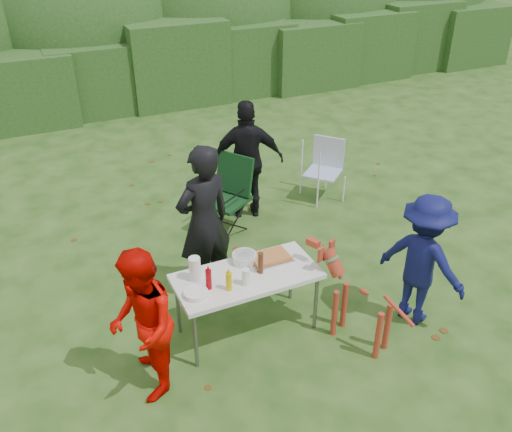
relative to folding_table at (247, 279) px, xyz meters
name	(u,v)px	position (x,y,z in m)	size (l,w,h in m)	color
ground	(258,339)	(0.04, -0.19, -0.69)	(80.00, 80.00, 0.00)	#1E4211
hedge_row	(100,74)	(0.04, 7.81, 0.16)	(22.00, 1.40, 1.70)	#23471C
shrub_backdrop	(82,24)	(0.04, 9.41, 0.91)	(20.00, 2.60, 3.20)	#3D6628
folding_table	(247,279)	(0.00, 0.00, 0.00)	(1.50, 0.70, 0.74)	silver
person_cook	(204,223)	(-0.14, 0.85, 0.25)	(0.68, 0.45, 1.87)	black
person_red_jacket	(142,326)	(-1.18, -0.34, 0.08)	(0.75, 0.58, 1.54)	#D70600
person_black_puffy	(248,160)	(1.05, 2.31, 0.19)	(1.02, 0.43, 1.75)	black
child	(422,260)	(1.78, -0.59, 0.07)	(0.98, 0.56, 1.52)	#0E1148
dog	(363,304)	(1.00, -0.66, -0.19)	(1.04, 0.42, 0.99)	#A03420
camping_chair	(225,196)	(0.58, 2.03, -0.15)	(0.67, 0.67, 1.07)	black
lawn_chair	(323,170)	(2.32, 2.30, -0.21)	(0.56, 0.56, 0.95)	#4F6EBC
food_tray	(270,259)	(0.33, 0.14, 0.06)	(0.45, 0.30, 0.02)	#B7B7BA
focaccia_bread	(270,257)	(0.33, 0.14, 0.09)	(0.40, 0.26, 0.04)	#BF7137
mustard_bottle	(229,281)	(-0.26, -0.15, 0.15)	(0.06, 0.06, 0.20)	#CDB000
ketchup_bottle	(209,279)	(-0.43, -0.05, 0.16)	(0.06, 0.06, 0.22)	#980309
beer_bottle	(261,263)	(0.14, -0.03, 0.17)	(0.06, 0.06, 0.24)	#47230F
paper_towel_roll	(195,269)	(-0.51, 0.15, 0.18)	(0.12, 0.12, 0.26)	white
cup_stack	(246,277)	(-0.07, -0.14, 0.14)	(0.08, 0.08, 0.18)	white
pasta_bowl	(244,258)	(0.07, 0.22, 0.10)	(0.26, 0.26, 0.10)	silver
plate_stack	(196,293)	(-0.59, -0.10, 0.08)	(0.24, 0.24, 0.05)	white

